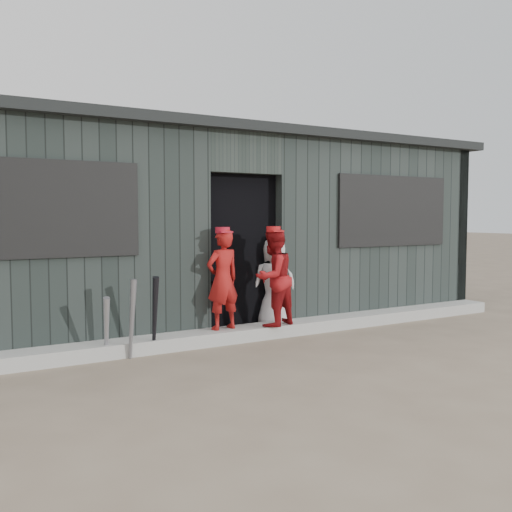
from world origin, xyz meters
TOP-DOWN VIEW (x-y plane):
  - ground at (0.00, 0.00)m, footprint 80.00×80.00m
  - curb at (0.00, 1.82)m, footprint 8.00×0.36m
  - bat_left at (-1.85, 1.66)m, footprint 0.13×0.30m
  - bat_mid at (-1.62, 1.57)m, footprint 0.10×0.18m
  - bat_right at (-1.35, 1.61)m, footprint 0.12×0.28m
  - player_red_left at (-0.43, 1.84)m, footprint 0.46×0.33m
  - player_red_right at (0.19, 1.72)m, footprint 0.69×0.62m
  - player_grey_back at (0.44, 2.08)m, footprint 0.68×0.56m
  - dugout at (0.00, 3.50)m, footprint 8.30×3.30m

SIDE VIEW (x-z plane):
  - ground at x=0.00m, z-range 0.00..0.00m
  - curb at x=0.00m, z-range 0.00..0.15m
  - bat_left at x=-1.85m, z-range 0.00..0.68m
  - bat_mid at x=-1.62m, z-range 0.00..0.84m
  - bat_right at x=-1.35m, z-range 0.00..0.86m
  - player_grey_back at x=0.44m, z-range 0.00..1.20m
  - player_red_left at x=-0.43m, z-range 0.15..1.32m
  - player_red_right at x=0.19m, z-range 0.15..1.33m
  - dugout at x=0.00m, z-range -0.02..2.60m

